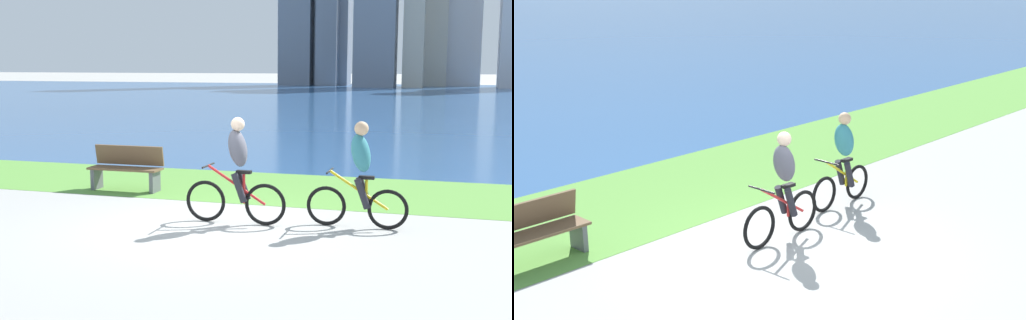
% 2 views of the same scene
% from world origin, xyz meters
% --- Properties ---
extents(ground_plane, '(300.00, 300.00, 0.00)m').
position_xyz_m(ground_plane, '(0.00, 0.00, 0.00)').
color(ground_plane, '#9E9E99').
extents(grass_strip_bayside, '(120.00, 3.48, 0.01)m').
position_xyz_m(grass_strip_bayside, '(0.00, 3.55, 0.00)').
color(grass_strip_bayside, '#59933D').
rests_on(grass_strip_bayside, ground).
extents(cyclist_lead, '(1.68, 0.52, 1.71)m').
position_xyz_m(cyclist_lead, '(0.27, 0.40, 0.84)').
color(cyclist_lead, black).
rests_on(cyclist_lead, ground).
extents(cyclist_trailing, '(1.60, 0.52, 1.67)m').
position_xyz_m(cyclist_trailing, '(2.18, 0.69, 0.83)').
color(cyclist_trailing, black).
rests_on(cyclist_trailing, ground).
extents(bench_near_path, '(1.50, 0.47, 0.90)m').
position_xyz_m(bench_near_path, '(-2.77, 2.45, 0.45)').
color(bench_near_path, brown).
rests_on(bench_near_path, ground).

